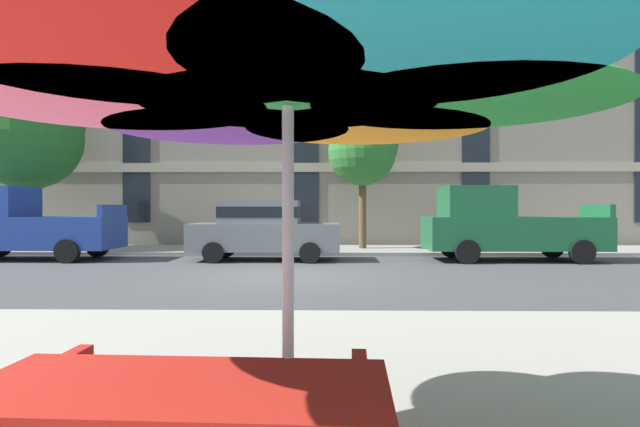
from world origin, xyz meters
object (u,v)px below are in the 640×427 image
Objects in this scene: sedan_gray at (264,228)px; pickup_green at (504,226)px; street_tree_left at (32,133)px; patio_umbrella at (288,59)px; street_tree_middle at (365,149)px; pickup_blue at (24,226)px.

pickup_green is (7.15, 0.00, 0.08)m from sedan_gray.
sedan_gray is at bearing -17.97° from street_tree_left.
patio_umbrella is (1.76, -12.70, 1.32)m from sedan_gray.
street_tree_middle reaches higher than sedan_gray.
pickup_blue is 1.00× the size of pickup_green.
pickup_green is at bearing 67.01° from patio_umbrella.
pickup_blue is 1.16× the size of sedan_gray.
pickup_green is 5.80m from street_tree_middle.
sedan_gray is at bearing -0.00° from pickup_blue.
street_tree_left is 1.83× the size of patio_umbrella.
street_tree_middle is 16.18m from patio_umbrella.
patio_umbrella is at bearing -95.28° from street_tree_middle.
street_tree_left is at bearing -177.31° from street_tree_middle.
street_tree_left is 11.87m from street_tree_middle.
sedan_gray is 1.32× the size of patio_umbrella.
pickup_blue is 1.53× the size of patio_umbrella.
sedan_gray is 0.86× the size of pickup_green.
street_tree_middle is at bearing 17.70° from pickup_blue.
street_tree_left reaches higher than pickup_blue.
pickup_blue is 7.25m from sedan_gray.
pickup_blue is 1.02× the size of street_tree_middle.
pickup_blue is 0.83× the size of street_tree_left.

